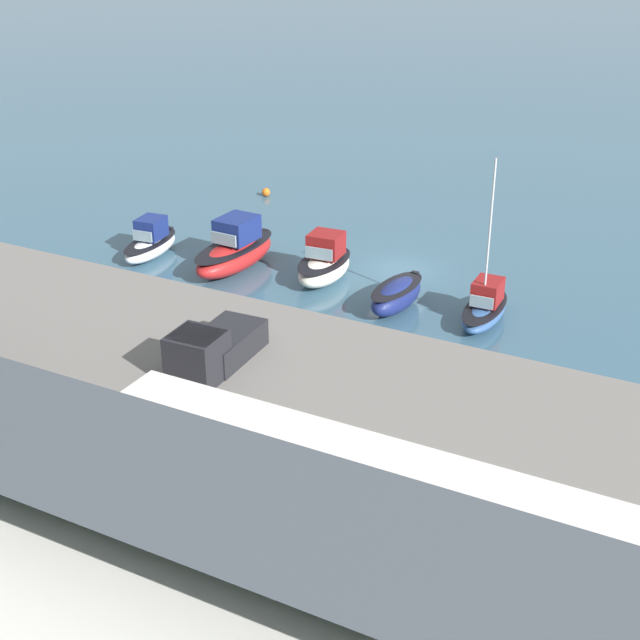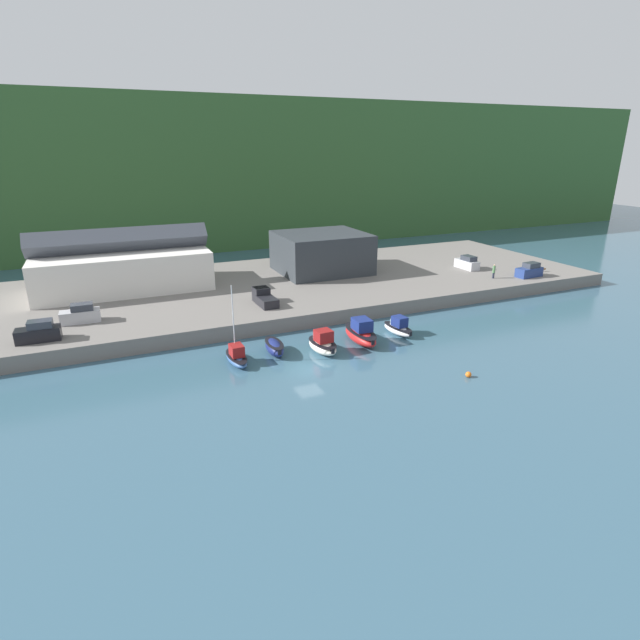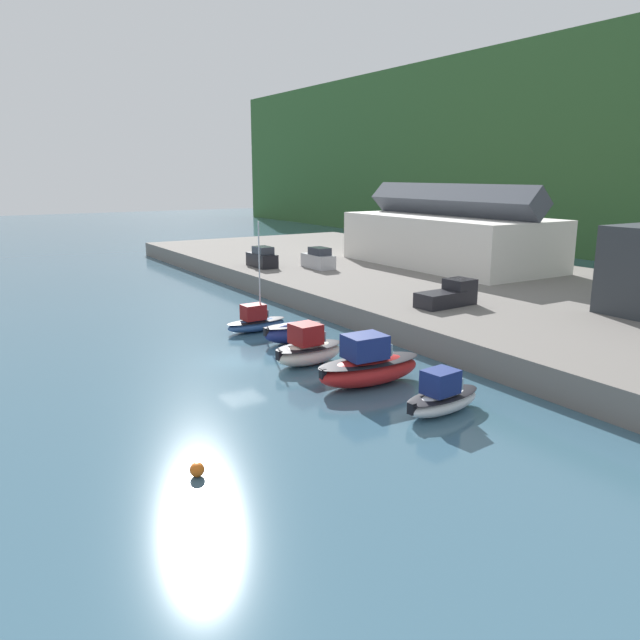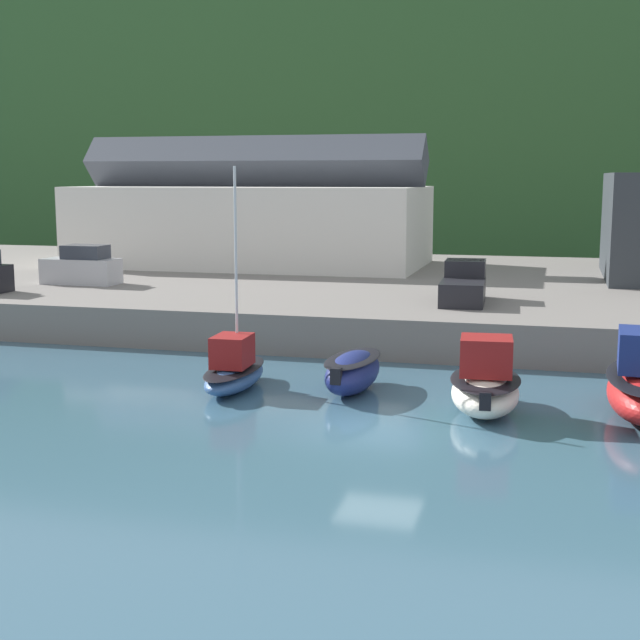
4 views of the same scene
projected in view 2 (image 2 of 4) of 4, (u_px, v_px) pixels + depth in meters
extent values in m
plane|color=#385B70|center=(309.00, 368.00, 49.21)|extent=(320.00, 320.00, 0.00)
cube|color=#335B2D|center=(167.00, 170.00, 124.08)|extent=(240.00, 66.12, 30.06)
cube|color=slate|center=(239.00, 292.00, 71.61)|extent=(108.23, 31.96, 1.79)
cube|color=silver|center=(124.00, 271.00, 69.03)|extent=(22.71, 11.43, 5.22)
cube|color=#474C56|center=(120.00, 240.00, 67.61)|extent=(23.16, 3.35, 3.35)
cube|color=#2D3338|center=(322.00, 252.00, 78.52)|extent=(13.37, 11.86, 6.09)
cube|color=slate|center=(338.00, 260.00, 73.45)|extent=(12.71, 0.10, 3.65)
ellipsoid|color=#33568E|center=(237.00, 359.00, 50.26)|extent=(1.82, 4.68, 0.91)
ellipsoid|color=black|center=(236.00, 356.00, 50.15)|extent=(1.89, 4.78, 0.12)
cube|color=maroon|center=(237.00, 350.00, 49.73)|extent=(1.30, 1.66, 1.13)
cube|color=#8CA5B2|center=(234.00, 349.00, 50.60)|extent=(1.12, 0.14, 0.56)
cylinder|color=silver|center=(233.00, 320.00, 49.22)|extent=(0.10, 0.10, 7.14)
ellipsoid|color=navy|center=(274.00, 347.00, 52.38)|extent=(1.90, 4.32, 1.45)
ellipsoid|color=black|center=(274.00, 343.00, 52.22)|extent=(1.97, 4.41, 0.12)
cube|color=black|center=(279.00, 352.00, 50.51)|extent=(0.38, 0.30, 0.56)
ellipsoid|color=white|center=(322.00, 346.00, 52.82)|extent=(2.54, 4.68, 1.33)
ellipsoid|color=black|center=(322.00, 342.00, 52.67)|extent=(2.63, 4.78, 0.12)
cube|color=maroon|center=(324.00, 336.00, 52.21)|extent=(1.76, 1.71, 1.23)
cube|color=#8CA5B2|center=(319.00, 335.00, 53.06)|extent=(1.49, 0.21, 0.62)
cube|color=black|center=(332.00, 351.00, 50.94)|extent=(0.38, 0.31, 0.56)
ellipsoid|color=red|center=(360.00, 336.00, 55.43)|extent=(2.61, 6.29, 1.57)
ellipsoid|color=black|center=(361.00, 331.00, 55.25)|extent=(2.71, 6.42, 0.12)
cube|color=navy|center=(362.00, 324.00, 54.69)|extent=(1.85, 2.24, 1.29)
cube|color=#8CA5B2|center=(357.00, 323.00, 55.84)|extent=(1.58, 0.17, 0.65)
cube|color=black|center=(373.00, 342.00, 52.74)|extent=(0.37, 0.30, 0.56)
ellipsoid|color=white|center=(398.00, 330.00, 58.00)|extent=(2.24, 4.75, 1.04)
ellipsoid|color=black|center=(398.00, 327.00, 57.88)|extent=(2.32, 4.84, 0.12)
cube|color=navy|center=(400.00, 321.00, 57.45)|extent=(1.48, 1.74, 1.16)
cube|color=#8CA5B2|center=(394.00, 320.00, 58.28)|extent=(1.18, 0.23, 0.58)
cube|color=black|center=(410.00, 334.00, 56.16)|extent=(0.39, 0.32, 0.56)
cube|color=navy|center=(529.00, 272.00, 76.08)|extent=(4.32, 2.11, 1.40)
cube|color=#333842|center=(531.00, 265.00, 75.86)|extent=(2.42, 1.70, 0.76)
cube|color=black|center=(38.00, 334.00, 51.05)|extent=(4.24, 1.89, 1.40)
cube|color=#333842|center=(40.00, 324.00, 50.80)|extent=(2.34, 1.58, 0.76)
cube|color=#B7B7BC|center=(80.00, 316.00, 56.45)|extent=(4.23, 1.87, 1.40)
cube|color=#333842|center=(82.00, 307.00, 56.21)|extent=(2.33, 1.57, 0.76)
cube|color=#B7B7BC|center=(467.00, 264.00, 81.10)|extent=(1.92, 4.25, 1.40)
cube|color=#333842|center=(469.00, 258.00, 80.47)|extent=(1.59, 2.35, 0.76)
cube|color=black|center=(267.00, 302.00, 62.27)|extent=(2.16, 3.60, 1.10)
cube|color=black|center=(261.00, 294.00, 63.85)|extent=(1.99, 1.98, 1.90)
cube|color=#2D333D|center=(261.00, 289.00, 63.61)|extent=(1.87, 1.70, 0.50)
cylinder|color=#232838|center=(493.00, 275.00, 75.26)|extent=(0.32, 0.32, 0.85)
cylinder|color=#4C7A4C|center=(494.00, 269.00, 74.94)|extent=(0.40, 0.40, 1.05)
sphere|color=tan|center=(495.00, 265.00, 74.73)|extent=(0.24, 0.24, 0.24)
cylinder|color=brown|center=(543.00, 271.00, 79.29)|extent=(0.12, 0.12, 0.28)
ellipsoid|color=brown|center=(543.00, 269.00, 79.19)|extent=(0.80, 0.76, 0.36)
sphere|color=brown|center=(541.00, 268.00, 79.26)|extent=(0.22, 0.22, 0.22)
sphere|color=orange|center=(468.00, 375.00, 47.20)|extent=(0.56, 0.56, 0.56)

